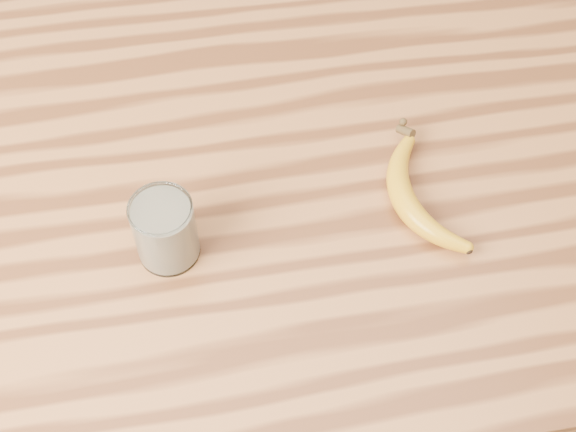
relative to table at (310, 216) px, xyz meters
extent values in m
plane|color=brown|center=(0.00, 0.00, -0.77)|extent=(4.00, 4.00, 0.00)
cube|color=#A26232|center=(0.00, 0.00, 0.11)|extent=(1.20, 0.80, 0.04)
cylinder|color=brown|center=(-0.54, 0.34, -0.34)|extent=(0.06, 0.06, 0.86)
cylinder|color=brown|center=(0.54, 0.34, -0.34)|extent=(0.06, 0.06, 0.86)
cylinder|color=white|center=(-0.20, -0.11, 0.18)|extent=(0.08, 0.08, 0.09)
torus|color=white|center=(-0.20, -0.11, 0.22)|extent=(0.08, 0.08, 0.00)
cylinder|color=beige|center=(-0.20, -0.11, 0.17)|extent=(0.07, 0.07, 0.08)
camera|label=1|loc=(-0.14, -0.63, 0.97)|focal=50.00mm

